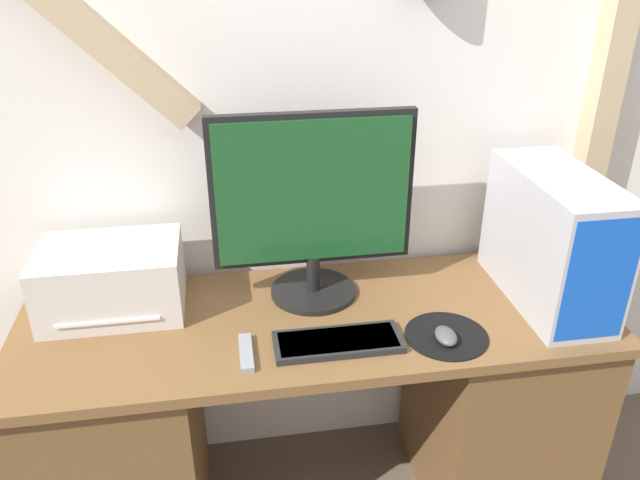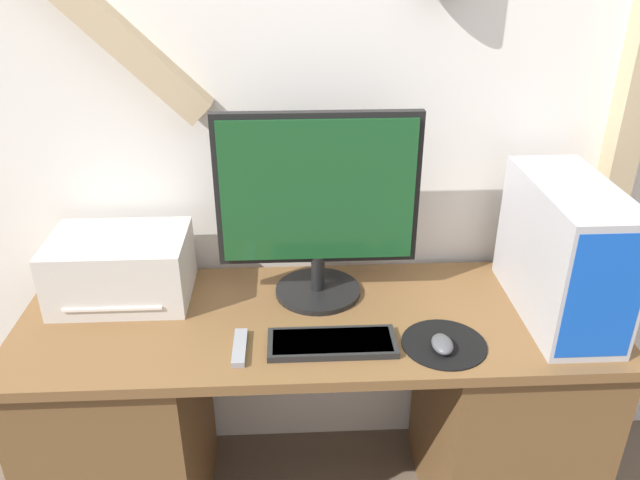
{
  "view_description": "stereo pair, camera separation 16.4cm",
  "coord_description": "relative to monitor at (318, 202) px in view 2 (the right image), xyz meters",
  "views": [
    {
      "loc": [
        -0.22,
        -1.15,
        1.72
      ],
      "look_at": [
        0.01,
        0.29,
        0.98
      ],
      "focal_mm": 35.0,
      "sensor_mm": 36.0,
      "label": 1
    },
    {
      "loc": [
        -0.06,
        -1.17,
        1.72
      ],
      "look_at": [
        0.01,
        0.29,
        0.98
      ],
      "focal_mm": 35.0,
      "sensor_mm": 36.0,
      "label": 2
    }
  ],
  "objects": [
    {
      "name": "wall_back",
      "position": [
        -0.01,
        0.21,
        0.33
      ],
      "size": [
        6.4,
        0.15,
        2.7
      ],
      "color": "white",
      "rests_on": "ground_plane"
    },
    {
      "name": "desk",
      "position": [
        -0.01,
        -0.13,
        -0.65
      ],
      "size": [
        1.65,
        0.57,
        0.74
      ],
      "color": "brown",
      "rests_on": "ground_plane"
    },
    {
      "name": "monitor",
      "position": [
        0.0,
        0.0,
        0.0
      ],
      "size": [
        0.56,
        0.25,
        0.55
      ],
      "color": "black",
      "rests_on": "desk"
    },
    {
      "name": "keyboard",
      "position": [
        0.02,
        -0.27,
        -0.28
      ],
      "size": [
        0.33,
        0.13,
        0.02
      ],
      "color": "black",
      "rests_on": "desk"
    },
    {
      "name": "mousepad",
      "position": [
        0.32,
        -0.28,
        -0.29
      ],
      "size": [
        0.22,
        0.22,
        0.0
      ],
      "color": "black",
      "rests_on": "desk"
    },
    {
      "name": "mouse",
      "position": [
        0.31,
        -0.3,
        -0.28
      ],
      "size": [
        0.05,
        0.08,
        0.03
      ],
      "color": "#4C4C51",
      "rests_on": "mousepad"
    },
    {
      "name": "computer_tower",
      "position": [
        0.66,
        -0.13,
        -0.1
      ],
      "size": [
        0.21,
        0.48,
        0.38
      ],
      "color": "#B2B2B7",
      "rests_on": "desk"
    },
    {
      "name": "printer",
      "position": [
        -0.57,
        0.01,
        -0.2
      ],
      "size": [
        0.39,
        0.28,
        0.19
      ],
      "color": "beige",
      "rests_on": "desk"
    },
    {
      "name": "remote_control",
      "position": [
        -0.21,
        -0.27,
        -0.29
      ],
      "size": [
        0.03,
        0.15,
        0.02
      ],
      "color": "gray",
      "rests_on": "desk"
    }
  ]
}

